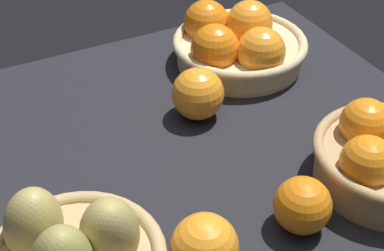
# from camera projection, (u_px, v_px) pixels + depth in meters

# --- Properties ---
(market_tray) EXTENTS (0.84, 0.72, 0.03)m
(market_tray) POSITION_uv_depth(u_px,v_px,m) (181.00, 165.00, 0.84)
(market_tray) COLOR black
(market_tray) RESTS_ON ground
(basket_far_right) EXTENTS (0.24, 0.24, 0.11)m
(basket_far_right) POSITION_uv_depth(u_px,v_px,m) (237.00, 44.00, 1.01)
(basket_far_right) COLOR #D3BC8C
(basket_far_right) RESTS_ON market_tray
(loose_orange_front_gap) EXTENTS (0.08, 0.08, 0.08)m
(loose_orange_front_gap) POSITION_uv_depth(u_px,v_px,m) (205.00, 247.00, 0.65)
(loose_orange_front_gap) COLOR orange
(loose_orange_front_gap) RESTS_ON market_tray
(loose_orange_back_gap) EXTENTS (0.07, 0.07, 0.07)m
(loose_orange_back_gap) POSITION_uv_depth(u_px,v_px,m) (302.00, 205.00, 0.71)
(loose_orange_back_gap) COLOR orange
(loose_orange_back_gap) RESTS_ON market_tray
(loose_orange_side_gap) EXTENTS (0.08, 0.08, 0.08)m
(loose_orange_side_gap) POSITION_uv_depth(u_px,v_px,m) (198.00, 94.00, 0.89)
(loose_orange_side_gap) COLOR orange
(loose_orange_side_gap) RESTS_ON market_tray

